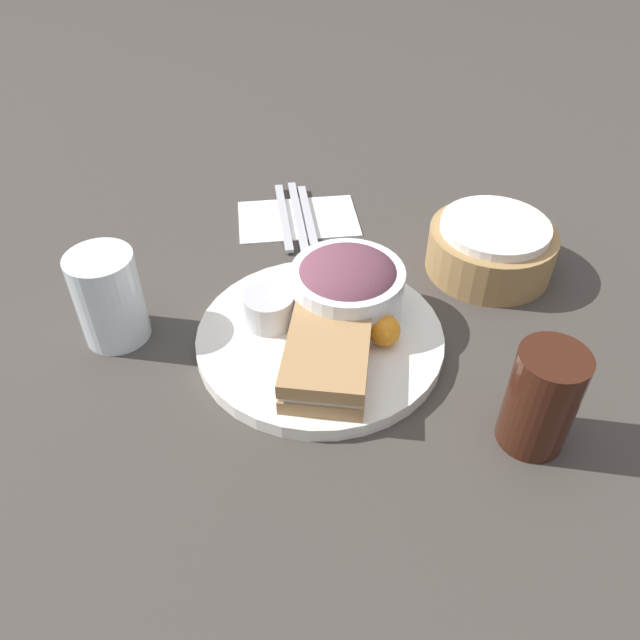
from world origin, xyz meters
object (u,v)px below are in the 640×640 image
at_px(bread_basket, 491,247).
at_px(dressing_cup, 269,308).
at_px(drink_glass, 542,399).
at_px(fork, 284,216).
at_px(plate, 320,338).
at_px(salad_bowl, 347,285).
at_px(sandwich, 324,359).
at_px(water_glass, 109,298).
at_px(knife, 296,216).
at_px(spoon, 307,215).

bearing_deg(bread_basket, dressing_cup, -73.07).
distance_m(drink_glass, fork, 0.49).
bearing_deg(drink_glass, dressing_cup, -127.22).
distance_m(plate, salad_bowl, 0.07).
relative_size(sandwich, fork, 0.81).
bearing_deg(plate, bread_basket, 116.22).
bearing_deg(water_glass, drink_glass, 64.31).
relative_size(knife, water_glass, 1.69).
bearing_deg(sandwich, drink_glass, 63.48).
relative_size(fork, water_glass, 1.61).
height_order(salad_bowl, bread_basket, salad_bowl).
relative_size(plate, fork, 1.57).
bearing_deg(fork, drink_glass, -154.44).
bearing_deg(fork, spoon, -90.00).
height_order(dressing_cup, spoon, dressing_cup).
distance_m(bread_basket, water_glass, 0.49).
bearing_deg(drink_glass, salad_bowl, -141.60).
height_order(drink_glass, fork, drink_glass).
relative_size(dressing_cup, knife, 0.31).
bearing_deg(fork, bread_basket, -121.07).
distance_m(salad_bowl, fork, 0.25).
relative_size(sandwich, knife, 0.77).
distance_m(salad_bowl, dressing_cup, 0.10).
bearing_deg(dressing_cup, fork, 171.88).
xyz_separation_m(sandwich, bread_basket, (-0.18, 0.25, -0.00)).
height_order(fork, water_glass, water_glass).
distance_m(sandwich, fork, 0.34).
relative_size(dressing_cup, drink_glass, 0.53).
relative_size(fork, knife, 0.95).
relative_size(salad_bowl, fork, 0.73).
distance_m(salad_bowl, knife, 0.25).
relative_size(drink_glass, water_glass, 1.01).
xyz_separation_m(salad_bowl, spoon, (-0.24, -0.02, -0.05)).
xyz_separation_m(sandwich, salad_bowl, (-0.10, 0.04, 0.02)).
distance_m(spoon, water_glass, 0.34).
distance_m(plate, bread_basket, 0.27).
xyz_separation_m(sandwich, dressing_cup, (-0.09, -0.05, -0.00)).
bearing_deg(spoon, sandwich, 176.17).
bearing_deg(bread_basket, sandwich, -53.46).
bearing_deg(spoon, salad_bowl, -175.39).
relative_size(plate, spoon, 1.75).
bearing_deg(bread_basket, salad_bowl, -68.05).
height_order(drink_glass, water_glass, drink_glass).
height_order(sandwich, drink_glass, drink_glass).
relative_size(sandwich, spoon, 0.90).
bearing_deg(knife, dressing_cup, 167.10).
distance_m(bread_basket, fork, 0.31).
xyz_separation_m(dressing_cup, bread_basket, (-0.09, 0.30, -0.00)).
bearing_deg(drink_glass, plate, -129.85).
distance_m(drink_glass, water_glass, 0.48).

